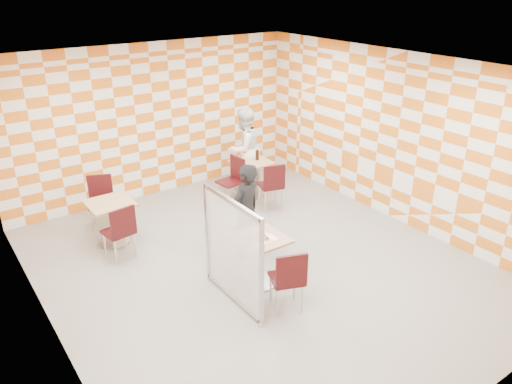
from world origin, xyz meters
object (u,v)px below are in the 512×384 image
chair_main_front (289,277)px  chair_second_front (272,183)px  main_table (260,253)px  chair_empty_far (101,197)px  chair_empty_near (121,228)px  soda_bottle (257,155)px  man_dark (246,211)px  chair_second_side (234,176)px  second_table (252,173)px  partition (233,252)px  sport_bottle (245,157)px  man_white (244,149)px  empty_table (111,216)px

chair_main_front → chair_second_front: same height
main_table → chair_empty_far: chair_empty_far is taller
chair_empty_near → soda_bottle: soda_bottle is taller
chair_second_front → chair_empty_near: bearing=-178.0°
man_dark → soda_bottle: man_dark is taller
chair_second_front → man_dark: (-1.36, -1.13, 0.23)m
chair_second_side → second_table: bearing=4.0°
chair_main_front → man_dark: bearing=76.6°
second_table → chair_empty_far: bearing=170.0°
chair_main_front → chair_second_front: 3.16m
main_table → chair_empty_near: 2.24m
chair_second_side → partition: (-1.78, -2.73, 0.25)m
second_table → sport_bottle: 0.36m
chair_empty_far → sport_bottle: size_ratio=4.62×
second_table → man_white: 0.60m
chair_main_front → soda_bottle: (1.89, 3.37, 0.31)m
chair_main_front → soda_bottle: bearing=60.7°
empty_table → second_table: bearing=4.5°
second_table → partition: bearing=-128.9°
second_table → chair_empty_near: size_ratio=0.81×
empty_table → man_white: size_ratio=0.44×
chair_empty_near → man_dark: bearing=-31.8°
man_dark → chair_empty_near: bearing=-46.3°
empty_table → chair_empty_far: 0.75m
chair_empty_near → sport_bottle: (2.94, 0.91, 0.29)m
man_white → partition: bearing=43.6°
chair_second_front → chair_empty_far: size_ratio=1.00×
chair_second_front → sport_bottle: bearing=95.4°
chair_second_side → partition: bearing=-123.1°
second_table → man_dark: man_dark is taller
second_table → chair_second_front: 0.72m
empty_table → chair_second_front: size_ratio=0.81×
man_dark → soda_bottle: (1.53, 1.85, 0.07)m
chair_main_front → partition: size_ratio=0.60×
sport_bottle → chair_second_side: bearing=-160.6°
man_white → chair_second_side: bearing=30.4°
chair_empty_near → man_white: 3.45m
empty_table → chair_main_front: (1.22, -3.13, 0.04)m
man_white → sport_bottle: (-0.24, -0.38, -0.01)m
main_table → second_table: (1.67, 2.60, 0.00)m
man_white → chair_empty_far: bearing=-10.8°
main_table → man_dark: 0.85m
chair_empty_far → sport_bottle: 2.83m
partition → chair_main_front: bearing=-51.7°
second_table → soda_bottle: bearing=2.7°
chair_second_side → soda_bottle: (0.59, 0.04, 0.31)m
chair_main_front → chair_second_side: bearing=68.7°
main_table → empty_table: 2.70m
chair_empty_near → partition: partition is taller
chair_second_side → sport_bottle: (0.35, 0.12, 0.29)m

